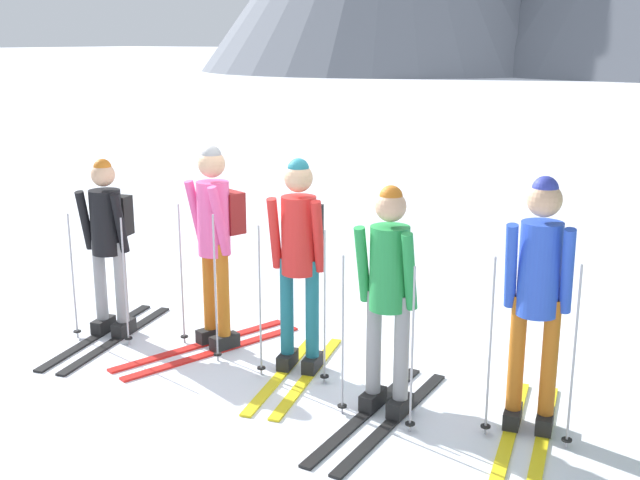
{
  "coord_description": "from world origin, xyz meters",
  "views": [
    {
      "loc": [
        3.44,
        -5.0,
        2.67
      ],
      "look_at": [
        0.17,
        0.33,
        1.05
      ],
      "focal_mm": 43.89,
      "sensor_mm": 36.0,
      "label": 1
    }
  ],
  "objects_px": {
    "skier_in_blue": "(537,294)",
    "skier_in_black": "(108,239)",
    "skier_in_pink": "(215,236)",
    "skier_in_green": "(388,294)",
    "skier_in_red": "(299,253)"
  },
  "relations": [
    {
      "from": "skier_in_blue",
      "to": "skier_in_black",
      "type": "bearing_deg",
      "value": -177.1
    },
    {
      "from": "skier_in_pink",
      "to": "skier_in_blue",
      "type": "distance_m",
      "value": 2.82
    },
    {
      "from": "skier_in_black",
      "to": "skier_in_pink",
      "type": "xyz_separation_m",
      "value": [
        1.02,
        0.27,
        0.11
      ]
    },
    {
      "from": "skier_in_black",
      "to": "skier_in_blue",
      "type": "xyz_separation_m",
      "value": [
        3.84,
        0.19,
        0.09
      ]
    },
    {
      "from": "skier_in_black",
      "to": "skier_in_green",
      "type": "height_order",
      "value": "skier_in_green"
    },
    {
      "from": "skier_in_black",
      "to": "skier_in_pink",
      "type": "relative_size",
      "value": 0.97
    },
    {
      "from": "skier_in_pink",
      "to": "skier_in_green",
      "type": "distance_m",
      "value": 1.89
    },
    {
      "from": "skier_in_black",
      "to": "skier_in_green",
      "type": "relative_size",
      "value": 0.99
    },
    {
      "from": "skier_in_black",
      "to": "skier_in_red",
      "type": "distance_m",
      "value": 1.93
    },
    {
      "from": "skier_in_pink",
      "to": "skier_in_black",
      "type": "bearing_deg",
      "value": -165.22
    },
    {
      "from": "skier_in_green",
      "to": "skier_in_blue",
      "type": "distance_m",
      "value": 1.02
    },
    {
      "from": "skier_in_red",
      "to": "skier_in_blue",
      "type": "xyz_separation_m",
      "value": [
        1.92,
        -0.02,
        -0.0
      ]
    },
    {
      "from": "skier_in_black",
      "to": "skier_in_green",
      "type": "xyz_separation_m",
      "value": [
        2.87,
        -0.1,
        0.01
      ]
    },
    {
      "from": "skier_in_pink",
      "to": "skier_in_red",
      "type": "relative_size",
      "value": 1.02
    },
    {
      "from": "skier_in_red",
      "to": "skier_in_blue",
      "type": "distance_m",
      "value": 1.92
    }
  ]
}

